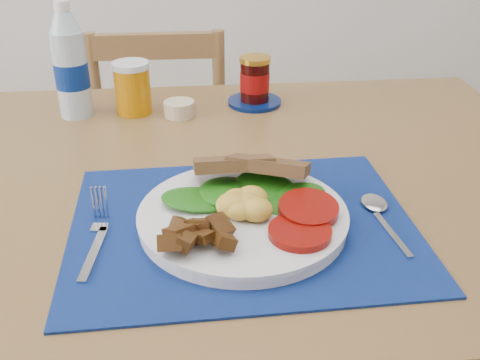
# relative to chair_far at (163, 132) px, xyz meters

# --- Properties ---
(table) EXTENTS (1.40, 0.90, 0.75)m
(table) POSITION_rel_chair_far_xyz_m (0.06, -0.68, 0.13)
(table) COLOR brown
(table) RESTS_ON ground
(chair_far) EXTENTS (0.39, 0.37, 1.03)m
(chair_far) POSITION_rel_chair_far_xyz_m (0.00, 0.00, 0.00)
(chair_far) COLOR brown
(chair_far) RESTS_ON ground
(placemat) EXTENTS (0.50, 0.40, 0.00)m
(placemat) POSITION_rel_chair_far_xyz_m (0.15, -0.85, 0.22)
(placemat) COLOR black
(placemat) RESTS_ON table
(breakfast_plate) EXTENTS (0.30, 0.30, 0.07)m
(breakfast_plate) POSITION_rel_chair_far_xyz_m (0.14, -0.85, 0.24)
(breakfast_plate) COLOR silver
(breakfast_plate) RESTS_ON placemat
(fork) EXTENTS (0.03, 0.17, 0.00)m
(fork) POSITION_rel_chair_far_xyz_m (-0.06, -0.87, 0.22)
(fork) COLOR #B2B5BA
(fork) RESTS_ON placemat
(spoon) EXTENTS (0.04, 0.17, 0.00)m
(spoon) POSITION_rel_chair_far_xyz_m (0.35, -0.85, 0.22)
(spoon) COLOR #B2B5BA
(spoon) RESTS_ON placemat
(water_bottle) EXTENTS (0.07, 0.07, 0.24)m
(water_bottle) POSITION_rel_chair_far_xyz_m (-0.16, -0.39, 0.32)
(water_bottle) COLOR #ADBFCC
(water_bottle) RESTS_ON table
(juice_glass) EXTENTS (0.07, 0.07, 0.10)m
(juice_glass) POSITION_rel_chair_far_xyz_m (-0.04, -0.39, 0.27)
(juice_glass) COLOR #BC7005
(juice_glass) RESTS_ON table
(ramekin) EXTENTS (0.06, 0.06, 0.03)m
(ramekin) POSITION_rel_chair_far_xyz_m (0.06, -0.42, 0.23)
(ramekin) COLOR beige
(ramekin) RESTS_ON table
(jam_on_saucer) EXTENTS (0.12, 0.12, 0.11)m
(jam_on_saucer) POSITION_rel_chair_far_xyz_m (0.22, -0.36, 0.26)
(jam_on_saucer) COLOR #051750
(jam_on_saucer) RESTS_ON table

